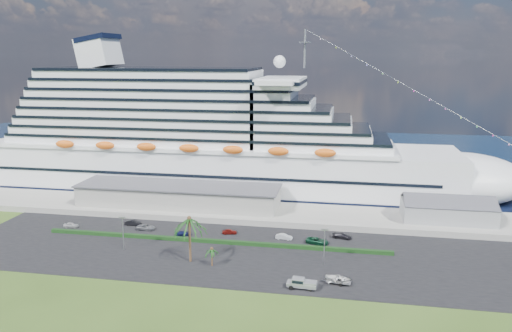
% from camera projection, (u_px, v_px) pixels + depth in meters
% --- Properties ---
extents(ground, '(420.00, 420.00, 0.00)m').
position_uv_depth(ground, '(229.00, 272.00, 108.06)').
color(ground, '#324C19').
rests_on(ground, ground).
extents(asphalt_lot, '(140.00, 38.00, 0.12)m').
position_uv_depth(asphalt_lot, '(240.00, 253.00, 118.61)').
color(asphalt_lot, black).
rests_on(asphalt_lot, ground).
extents(wharf, '(240.00, 20.00, 1.80)m').
position_uv_depth(wharf, '(260.00, 212.00, 146.28)').
color(wharf, gray).
rests_on(wharf, ground).
extents(water, '(420.00, 160.00, 0.02)m').
position_uv_depth(water, '(293.00, 156.00, 232.91)').
color(water, black).
rests_on(water, ground).
extents(cruise_ship, '(191.00, 38.00, 54.00)m').
position_uv_depth(cruise_ship, '(210.00, 143.00, 169.63)').
color(cruise_ship, silver).
rests_on(cruise_ship, ground).
extents(terminal_building, '(61.00, 15.00, 6.30)m').
position_uv_depth(terminal_building, '(179.00, 195.00, 149.73)').
color(terminal_building, gray).
rests_on(terminal_building, wharf).
extents(port_shed, '(24.00, 12.31, 7.37)m').
position_uv_depth(port_shed, '(447.00, 211.00, 136.48)').
color(port_shed, gray).
rests_on(port_shed, wharf).
extents(hedge, '(88.00, 1.10, 0.90)m').
position_uv_depth(hedge, '(213.00, 241.00, 124.69)').
color(hedge, black).
rests_on(hedge, asphalt_lot).
extents(lamp_post_left, '(1.60, 0.35, 8.27)m').
position_uv_depth(lamp_post_left, '(123.00, 229.00, 119.44)').
color(lamp_post_left, gray).
rests_on(lamp_post_left, asphalt_lot).
extents(lamp_post_right, '(1.60, 0.35, 8.27)m').
position_uv_depth(lamp_post_right, '(324.00, 242.00, 111.10)').
color(lamp_post_right, gray).
rests_on(lamp_post_right, asphalt_lot).
extents(palm_tall, '(8.82, 8.82, 11.13)m').
position_uv_depth(palm_tall, '(189.00, 223.00, 111.63)').
color(palm_tall, '#47301E').
rests_on(palm_tall, ground).
extents(palm_short, '(3.53, 3.53, 4.56)m').
position_uv_depth(palm_short, '(212.00, 251.00, 110.44)').
color(palm_short, '#47301E').
rests_on(palm_short, ground).
extents(parked_car_0, '(4.13, 2.19, 1.34)m').
position_uv_depth(parked_car_0, '(71.00, 225.00, 135.81)').
color(parked_car_0, '#B7B7B9').
rests_on(parked_car_0, asphalt_lot).
extents(parked_car_1, '(4.62, 1.72, 1.51)m').
position_uv_depth(parked_car_1, '(133.00, 223.00, 137.42)').
color(parked_car_1, black).
rests_on(parked_car_1, asphalt_lot).
extents(parked_car_2, '(5.06, 2.41, 1.39)m').
position_uv_depth(parked_car_2, '(146.00, 227.00, 133.98)').
color(parked_car_2, gray).
rests_on(parked_car_2, asphalt_lot).
extents(parked_car_3, '(4.57, 3.00, 1.23)m').
position_uv_depth(parked_car_3, '(183.00, 233.00, 129.60)').
color(parked_car_3, '#11163C').
rests_on(parked_car_3, asphalt_lot).
extents(parked_car_4, '(4.13, 2.42, 1.32)m').
position_uv_depth(parked_car_4, '(229.00, 232.00, 130.86)').
color(parked_car_4, maroon).
rests_on(parked_car_4, asphalt_lot).
extents(parked_car_5, '(4.38, 1.96, 1.40)m').
position_uv_depth(parked_car_5, '(284.00, 237.00, 126.98)').
color(parked_car_5, silver).
rests_on(parked_car_5, asphalt_lot).
extents(parked_car_6, '(6.05, 3.79, 1.56)m').
position_uv_depth(parked_car_6, '(317.00, 241.00, 123.99)').
color(parked_car_6, '#0E3923').
rests_on(parked_car_6, asphalt_lot).
extents(parked_car_7, '(5.21, 2.93, 1.43)m').
position_uv_depth(parked_car_7, '(342.00, 236.00, 127.62)').
color(parked_car_7, black).
rests_on(parked_car_7, asphalt_lot).
extents(pickup_truck, '(6.15, 2.59, 2.12)m').
position_uv_depth(pickup_truck, '(301.00, 283.00, 100.21)').
color(pickup_truck, black).
rests_on(pickup_truck, asphalt_lot).
extents(boat_trailer, '(6.46, 4.59, 1.81)m').
position_uv_depth(boat_trailer, '(339.00, 279.00, 101.96)').
color(boat_trailer, gray).
rests_on(boat_trailer, asphalt_lot).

